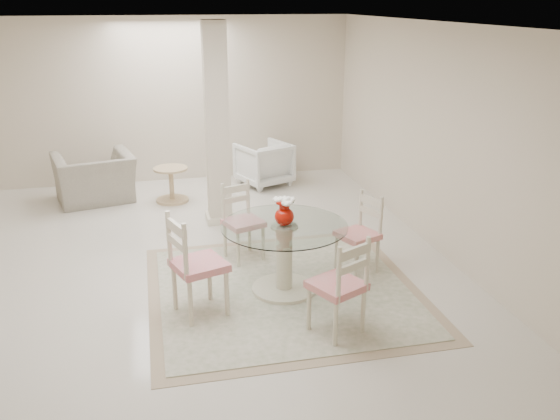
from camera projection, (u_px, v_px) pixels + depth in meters
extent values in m
plane|color=beige|center=(192.00, 262.00, 7.03)|extent=(7.00, 7.00, 0.00)
cube|color=beige|center=(171.00, 101.00, 9.79)|extent=(6.00, 0.02, 2.70)
cube|color=beige|center=(232.00, 297.00, 3.36)|extent=(6.00, 0.02, 2.70)
cube|color=beige|center=(435.00, 138.00, 7.19)|extent=(0.02, 7.00, 2.70)
cube|color=white|center=(179.00, 24.00, 6.12)|extent=(6.00, 7.00, 0.02)
cube|color=beige|center=(217.00, 126.00, 7.87)|extent=(0.30, 0.30, 2.70)
cube|color=tan|center=(284.00, 291.00, 6.32)|extent=(2.84, 2.84, 0.01)
cube|color=beige|center=(284.00, 290.00, 6.32)|extent=(2.60, 2.60, 0.01)
cylinder|color=beige|center=(284.00, 289.00, 6.32)|extent=(0.68, 0.68, 0.05)
cylinder|color=beige|center=(284.00, 257.00, 6.19)|extent=(0.17, 0.17, 0.70)
cylinder|color=beige|center=(284.00, 228.00, 6.08)|extent=(0.28, 0.28, 0.03)
cylinder|color=white|center=(284.00, 226.00, 6.07)|extent=(1.31, 1.31, 0.01)
ellipsoid|color=#A70F05|center=(284.00, 217.00, 6.04)|extent=(0.20, 0.20, 0.19)
cylinder|color=#A70F05|center=(284.00, 206.00, 6.00)|extent=(0.11, 0.11, 0.06)
cylinder|color=#A70F05|center=(284.00, 202.00, 5.99)|extent=(0.17, 0.17, 0.02)
ellipsoid|color=white|center=(284.00, 199.00, 5.98)|extent=(0.12, 0.12, 0.05)
ellipsoid|color=white|center=(290.00, 200.00, 6.02)|extent=(0.12, 0.12, 0.05)
ellipsoid|color=white|center=(278.00, 200.00, 6.00)|extent=(0.12, 0.12, 0.05)
ellipsoid|color=white|center=(287.00, 203.00, 5.93)|extent=(0.12, 0.12, 0.05)
cylinder|color=beige|center=(336.00, 254.00, 6.74)|extent=(0.04, 0.04, 0.42)
cylinder|color=beige|center=(355.00, 263.00, 6.48)|extent=(0.04, 0.04, 0.42)
cylinder|color=beige|center=(358.00, 247.00, 6.91)|extent=(0.04, 0.04, 0.42)
cylinder|color=beige|center=(377.00, 256.00, 6.66)|extent=(0.04, 0.04, 0.42)
cube|color=red|center=(358.00, 235.00, 6.62)|extent=(0.52, 0.52, 0.06)
cube|color=beige|center=(371.00, 206.00, 6.61)|extent=(0.18, 0.35, 0.49)
cylinder|color=beige|center=(238.00, 250.00, 6.81)|extent=(0.04, 0.04, 0.43)
cylinder|color=beige|center=(263.00, 244.00, 6.98)|extent=(0.04, 0.04, 0.43)
cylinder|color=beige|center=(225.00, 241.00, 7.08)|extent=(0.04, 0.04, 0.43)
cylinder|color=beige|center=(249.00, 235.00, 7.24)|extent=(0.04, 0.04, 0.43)
cube|color=red|center=(244.00, 223.00, 6.95)|extent=(0.52, 0.52, 0.06)
cube|color=beige|center=(235.00, 194.00, 6.99)|extent=(0.36, 0.16, 0.50)
cylinder|color=beige|center=(227.00, 294.00, 5.74)|extent=(0.05, 0.05, 0.49)
cylinder|color=beige|center=(210.00, 279.00, 6.05)|extent=(0.05, 0.05, 0.49)
cylinder|color=beige|center=(191.00, 304.00, 5.55)|extent=(0.05, 0.05, 0.49)
cylinder|color=beige|center=(175.00, 288.00, 5.85)|extent=(0.05, 0.05, 0.49)
cube|color=red|center=(199.00, 265.00, 5.70)|extent=(0.60, 0.60, 0.07)
cube|color=beige|center=(176.00, 235.00, 5.48)|extent=(0.19, 0.42, 0.57)
cylinder|color=beige|center=(336.00, 298.00, 5.71)|extent=(0.04, 0.04, 0.45)
cylinder|color=beige|center=(309.00, 309.00, 5.50)|extent=(0.04, 0.04, 0.45)
cylinder|color=beige|center=(363.00, 312.00, 5.45)|extent=(0.04, 0.04, 0.45)
cylinder|color=beige|center=(335.00, 325.00, 5.24)|extent=(0.04, 0.04, 0.45)
cube|color=red|center=(337.00, 285.00, 5.39)|extent=(0.58, 0.58, 0.07)
cube|color=beige|center=(354.00, 259.00, 5.13)|extent=(0.37, 0.21, 0.53)
imported|color=#A09A84|center=(94.00, 178.00, 9.01)|extent=(1.33, 1.23, 0.73)
imported|color=white|center=(264.00, 164.00, 9.84)|extent=(1.00, 1.02, 0.71)
cylinder|color=tan|center=(173.00, 200.00, 9.12)|extent=(0.49, 0.49, 0.04)
cylinder|color=tan|center=(172.00, 185.00, 9.04)|extent=(0.07, 0.07, 0.47)
cylinder|color=tan|center=(171.00, 169.00, 8.95)|extent=(0.52, 0.52, 0.03)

